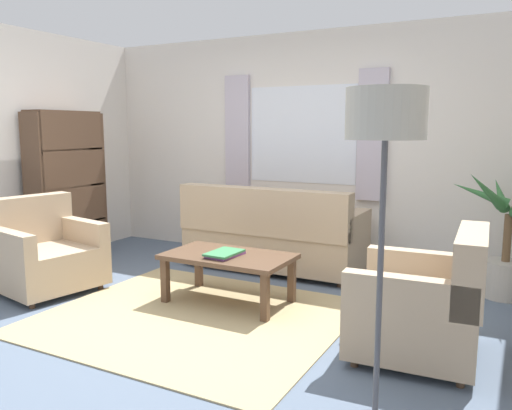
{
  "coord_description": "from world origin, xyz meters",
  "views": [
    {
      "loc": [
        2.31,
        -3.3,
        1.53
      ],
      "look_at": [
        0.2,
        0.7,
        0.85
      ],
      "focal_mm": 36.01,
      "sensor_mm": 36.0,
      "label": 1
    }
  ],
  "objects_px": {
    "couch": "(272,237)",
    "potted_plant": "(506,244)",
    "bookshelf": "(71,193)",
    "armchair_left": "(44,253)",
    "book_stack_on_table": "(225,254)",
    "coffee_table": "(228,261)",
    "standing_lamp": "(385,141)",
    "armchair_right": "(425,306)"
  },
  "relations": [
    {
      "from": "couch",
      "to": "potted_plant",
      "type": "distance_m",
      "value": 2.27
    },
    {
      "from": "bookshelf",
      "to": "armchair_left",
      "type": "bearing_deg",
      "value": 35.02
    },
    {
      "from": "couch",
      "to": "book_stack_on_table",
      "type": "bearing_deg",
      "value": 96.52
    },
    {
      "from": "potted_plant",
      "to": "bookshelf",
      "type": "xyz_separation_m",
      "value": [
        -4.54,
        -0.81,
        0.28
      ]
    },
    {
      "from": "book_stack_on_table",
      "to": "coffee_table",
      "type": "bearing_deg",
      "value": 94.78
    },
    {
      "from": "armchair_left",
      "to": "standing_lamp",
      "type": "height_order",
      "value": "standing_lamp"
    },
    {
      "from": "armchair_left",
      "to": "book_stack_on_table",
      "type": "bearing_deg",
      "value": -65.07
    },
    {
      "from": "armchair_right",
      "to": "potted_plant",
      "type": "height_order",
      "value": "potted_plant"
    },
    {
      "from": "coffee_table",
      "to": "bookshelf",
      "type": "bearing_deg",
      "value": 168.76
    },
    {
      "from": "book_stack_on_table",
      "to": "standing_lamp",
      "type": "xyz_separation_m",
      "value": [
        1.64,
        -1.24,
        1.0
      ]
    },
    {
      "from": "coffee_table",
      "to": "bookshelf",
      "type": "height_order",
      "value": "bookshelf"
    },
    {
      "from": "book_stack_on_table",
      "to": "standing_lamp",
      "type": "distance_m",
      "value": 2.29
    },
    {
      "from": "bookshelf",
      "to": "armchair_right",
      "type": "bearing_deg",
      "value": 79.23
    },
    {
      "from": "coffee_table",
      "to": "standing_lamp",
      "type": "height_order",
      "value": "standing_lamp"
    },
    {
      "from": "armchair_left",
      "to": "book_stack_on_table",
      "type": "relative_size",
      "value": 2.76
    },
    {
      "from": "armchair_left",
      "to": "coffee_table",
      "type": "height_order",
      "value": "armchair_left"
    },
    {
      "from": "couch",
      "to": "armchair_left",
      "type": "xyz_separation_m",
      "value": [
        -1.6,
        -1.63,
        -0.01
      ]
    },
    {
      "from": "potted_plant",
      "to": "standing_lamp",
      "type": "bearing_deg",
      "value": -100.56
    },
    {
      "from": "potted_plant",
      "to": "bookshelf",
      "type": "bearing_deg",
      "value": -169.85
    },
    {
      "from": "armchair_right",
      "to": "potted_plant",
      "type": "xyz_separation_m",
      "value": [
        0.42,
        1.6,
        0.15
      ]
    },
    {
      "from": "armchair_left",
      "to": "armchair_right",
      "type": "height_order",
      "value": "same"
    },
    {
      "from": "armchair_right",
      "to": "book_stack_on_table",
      "type": "distance_m",
      "value": 1.72
    },
    {
      "from": "book_stack_on_table",
      "to": "standing_lamp",
      "type": "bearing_deg",
      "value": -37.04
    },
    {
      "from": "armchair_right",
      "to": "book_stack_on_table",
      "type": "height_order",
      "value": "armchair_right"
    },
    {
      "from": "potted_plant",
      "to": "standing_lamp",
      "type": "distance_m",
      "value": 2.82
    },
    {
      "from": "armchair_left",
      "to": "potted_plant",
      "type": "bearing_deg",
      "value": -53.98
    },
    {
      "from": "coffee_table",
      "to": "bookshelf",
      "type": "distance_m",
      "value": 2.49
    },
    {
      "from": "armchair_left",
      "to": "bookshelf",
      "type": "distance_m",
      "value": 1.26
    },
    {
      "from": "armchair_left",
      "to": "potted_plant",
      "type": "distance_m",
      "value": 4.26
    },
    {
      "from": "armchair_right",
      "to": "coffee_table",
      "type": "relative_size",
      "value": 0.8
    },
    {
      "from": "standing_lamp",
      "to": "bookshelf",
      "type": "bearing_deg",
      "value": 156.23
    },
    {
      "from": "potted_plant",
      "to": "bookshelf",
      "type": "relative_size",
      "value": 0.71
    },
    {
      "from": "book_stack_on_table",
      "to": "armchair_right",
      "type": "bearing_deg",
      "value": -7.85
    },
    {
      "from": "armchair_left",
      "to": "coffee_table",
      "type": "xyz_separation_m",
      "value": [
        1.73,
        0.49,
        0.03
      ]
    },
    {
      "from": "bookshelf",
      "to": "standing_lamp",
      "type": "height_order",
      "value": "bookshelf"
    },
    {
      "from": "couch",
      "to": "armchair_right",
      "type": "bearing_deg",
      "value": 141.99
    },
    {
      "from": "couch",
      "to": "book_stack_on_table",
      "type": "relative_size",
      "value": 5.33
    },
    {
      "from": "armchair_right",
      "to": "coffee_table",
      "type": "xyz_separation_m",
      "value": [
        -1.71,
        0.3,
        0.03
      ]
    },
    {
      "from": "armchair_left",
      "to": "armchair_right",
      "type": "relative_size",
      "value": 1.11
    },
    {
      "from": "coffee_table",
      "to": "armchair_left",
      "type": "bearing_deg",
      "value": -164.04
    },
    {
      "from": "book_stack_on_table",
      "to": "potted_plant",
      "type": "xyz_separation_m",
      "value": [
        2.13,
        1.36,
        0.04
      ]
    },
    {
      "from": "armchair_right",
      "to": "bookshelf",
      "type": "relative_size",
      "value": 0.51
    }
  ]
}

